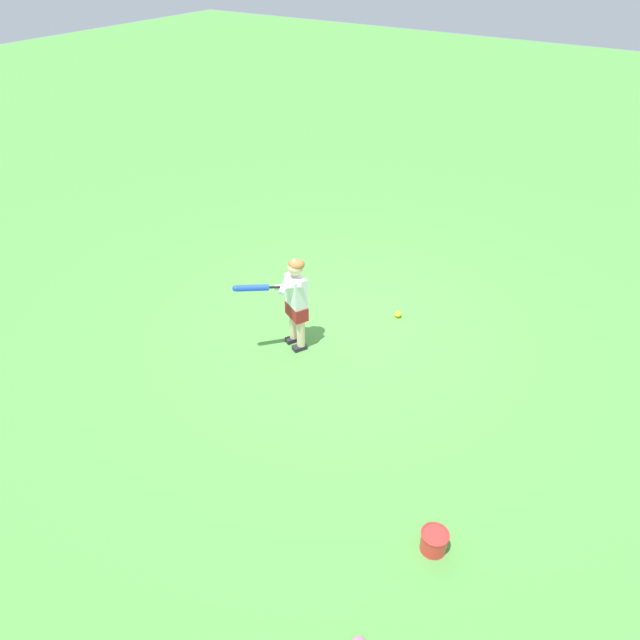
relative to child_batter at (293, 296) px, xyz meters
The scene contains 4 objects.
ground_plane 0.91m from the child_batter, 159.27° to the left, with size 40.00×40.00×0.00m, color #519942.
child_batter is the anchor object (origin of this frame).
play_ball_midfield 1.47m from the child_batter, 147.91° to the left, with size 0.08×0.08×0.08m, color yellow.
toy_bucket 2.85m from the child_batter, 57.16° to the left, with size 0.22×0.22×0.19m.
Camera 1 is at (4.80, 2.86, 3.97)m, focal length 32.88 mm.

